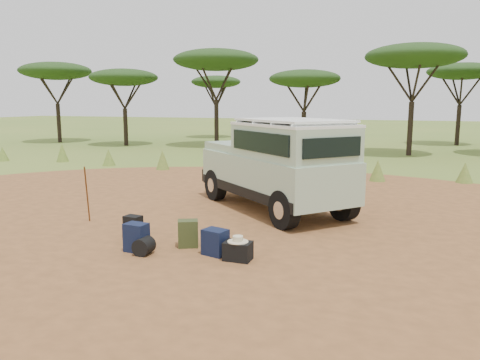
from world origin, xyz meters
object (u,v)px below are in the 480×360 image
(backpack_black, at_px, (133,227))
(duffel_navy, at_px, (215,242))
(walking_staff, at_px, (87,195))
(safari_vehicle, at_px, (277,167))
(backpack_navy, at_px, (136,238))
(backpack_olive, at_px, (188,234))
(hard_case, at_px, (238,251))

(backpack_black, xyz_separation_m, duffel_navy, (2.13, -0.46, 0.01))
(walking_staff, height_order, duffel_navy, walking_staff)
(safari_vehicle, distance_m, duffel_navy, 4.15)
(backpack_navy, xyz_separation_m, duffel_navy, (1.53, 0.35, -0.03))
(backpack_navy, relative_size, backpack_olive, 1.02)
(backpack_black, height_order, hard_case, backpack_black)
(safari_vehicle, distance_m, walking_staff, 4.91)
(safari_vehicle, relative_size, walking_staff, 3.38)
(safari_vehicle, xyz_separation_m, walking_staff, (-3.89, -2.95, -0.48))
(safari_vehicle, bearing_deg, backpack_black, -80.05)
(walking_staff, xyz_separation_m, backpack_black, (1.68, -0.64, -0.47))
(backpack_navy, distance_m, duffel_navy, 1.57)
(walking_staff, relative_size, backpack_navy, 2.65)
(walking_staff, height_order, backpack_navy, walking_staff)
(backpack_olive, xyz_separation_m, hard_case, (1.23, -0.42, -0.10))
(safari_vehicle, bearing_deg, duffel_navy, -49.57)
(safari_vehicle, bearing_deg, backpack_olive, -60.42)
(duffel_navy, relative_size, hard_case, 1.01)
(duffel_navy, bearing_deg, backpack_olive, 173.74)
(safari_vehicle, relative_size, hard_case, 10.20)
(backpack_olive, relative_size, duffel_navy, 1.10)
(hard_case, bearing_deg, backpack_black, 166.74)
(backpack_olive, relative_size, hard_case, 1.11)
(backpack_black, xyz_separation_m, backpack_navy, (0.60, -0.80, 0.04))
(duffel_navy, xyz_separation_m, hard_case, (0.52, -0.14, -0.08))
(safari_vehicle, distance_m, hard_case, 4.33)
(walking_staff, relative_size, hard_case, 3.02)
(backpack_black, height_order, backpack_navy, backpack_navy)
(backpack_olive, bearing_deg, hard_case, -45.42)
(backpack_olive, bearing_deg, duffel_navy, -47.83)
(hard_case, bearing_deg, walking_staff, 163.50)
(duffel_navy, bearing_deg, walking_staff, 178.78)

